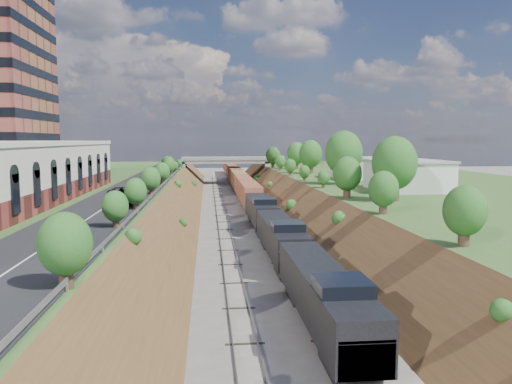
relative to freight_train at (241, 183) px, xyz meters
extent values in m
cube|color=#395C26|center=(-35.60, -33.21, -0.10)|extent=(44.00, 180.00, 5.00)
cube|color=#395C26|center=(30.40, -33.21, -0.10)|extent=(44.00, 180.00, 5.00)
cube|color=brown|center=(-13.60, -33.21, -2.60)|extent=(10.00, 180.00, 10.00)
cube|color=brown|center=(8.40, -33.21, -2.60)|extent=(10.00, 180.00, 10.00)
cube|color=gray|center=(-5.20, -33.21, -2.51)|extent=(1.58, 180.00, 0.18)
cube|color=gray|center=(0.00, -33.21, -2.51)|extent=(1.58, 180.00, 0.18)
cube|color=black|center=(-18.10, -33.21, 2.45)|extent=(8.00, 180.00, 0.10)
cube|color=#99999E|center=(-14.00, -33.21, 2.95)|extent=(0.06, 171.00, 0.30)
cube|color=gray|center=(-14.10, 28.79, 0.50)|extent=(1.50, 8.00, 6.20)
cube|color=gray|center=(8.90, 28.79, 0.50)|extent=(1.50, 8.00, 6.20)
cube|color=gray|center=(-2.60, 28.79, 3.60)|extent=(24.00, 8.00, 1.00)
cube|color=gray|center=(-2.60, 24.79, 4.40)|extent=(24.00, 0.30, 0.80)
cube|color=gray|center=(-2.60, 32.79, 4.40)|extent=(24.00, 0.30, 0.80)
cube|color=silver|center=(20.90, -41.21, 4.40)|extent=(9.00, 12.00, 4.00)
cube|color=silver|center=(20.40, -19.21, 4.20)|extent=(8.00, 10.00, 3.60)
cylinder|color=#473323|center=(14.40, -53.21, 3.71)|extent=(1.30, 1.30, 2.62)
ellipsoid|color=#23531D|center=(14.40, -53.21, 6.86)|extent=(5.25, 5.25, 6.30)
cylinder|color=#473323|center=(-14.40, -73.21, 3.01)|extent=(0.66, 0.66, 1.22)
ellipsoid|color=#23531D|center=(-14.40, -73.21, 4.48)|extent=(2.45, 2.45, 2.94)
cube|color=black|center=(0.00, -84.90, -2.15)|extent=(2.40, 4.00, 0.90)
cube|color=black|center=(0.00, -78.86, -0.24)|extent=(3.01, 18.08, 2.92)
cube|color=black|center=(0.00, -86.40, -0.80)|extent=(2.77, 3.00, 1.80)
cube|color=silver|center=(0.00, -86.40, 0.20)|extent=(2.77, 3.00, 0.15)
cube|color=black|center=(0.00, -83.40, 1.50)|extent=(2.95, 3.10, 0.90)
cube|color=black|center=(0.00, -59.78, -0.24)|extent=(3.01, 18.08, 2.92)
cube|color=black|center=(0.00, -40.70, -0.24)|extent=(3.01, 18.08, 2.92)
cube|color=brown|center=(0.00, 25.57, 0.11)|extent=(3.01, 112.47, 3.62)
imported|color=black|center=(-16.79, -53.86, 3.42)|extent=(4.43, 7.14, 1.85)
camera|label=1|loc=(-7.30, -109.58, 9.57)|focal=35.00mm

